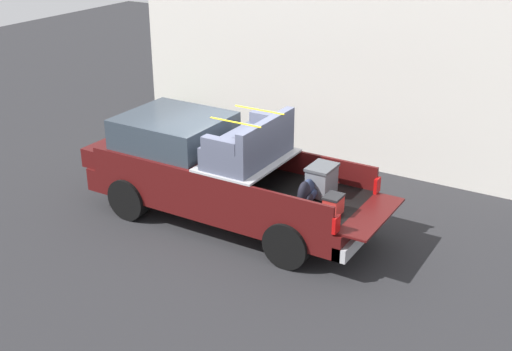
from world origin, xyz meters
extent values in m
plane|color=#262628|center=(0.00, 0.00, 0.00)|extent=(40.00, 40.00, 0.00)
cube|color=#470F0F|center=(0.00, 0.00, 0.62)|extent=(5.50, 1.92, 0.45)
cube|color=black|center=(-1.20, 0.00, 0.87)|extent=(2.80, 1.80, 0.04)
cube|color=#470F0F|center=(-1.20, 0.93, 1.10)|extent=(2.80, 0.06, 0.50)
cube|color=#470F0F|center=(-1.20, -0.93, 1.10)|extent=(2.80, 0.06, 0.50)
cube|color=#470F0F|center=(0.17, 0.00, 1.10)|extent=(0.06, 1.80, 0.50)
cube|color=#470F0F|center=(-2.88, 0.00, 0.87)|extent=(0.55, 1.80, 0.04)
cube|color=#B2B2B7|center=(-0.43, 0.00, 1.37)|extent=(1.25, 1.92, 0.04)
cube|color=#470F0F|center=(1.35, 0.00, 1.10)|extent=(2.30, 1.92, 0.50)
cube|color=#2D3842|center=(1.25, 0.00, 1.64)|extent=(1.94, 1.76, 0.58)
cube|color=#470F0F|center=(2.70, 0.00, 1.04)|extent=(0.40, 1.82, 0.38)
cube|color=#B2B2B7|center=(-2.72, 0.00, 0.52)|extent=(0.24, 1.92, 0.24)
cube|color=red|center=(-2.62, 0.88, 1.03)|extent=(0.06, 0.20, 0.28)
cube|color=red|center=(-2.62, -0.88, 1.03)|extent=(0.06, 0.20, 0.28)
cylinder|color=black|center=(1.75, 0.88, 0.42)|extent=(0.84, 0.30, 0.84)
cylinder|color=black|center=(1.75, -0.88, 0.42)|extent=(0.84, 0.30, 0.84)
cylinder|color=black|center=(-1.75, 0.88, 0.42)|extent=(0.84, 0.30, 0.84)
cylinder|color=black|center=(-1.75, -0.88, 0.42)|extent=(0.84, 0.30, 0.84)
cube|color=slate|center=(-1.77, -0.33, 1.13)|extent=(0.40, 0.55, 0.49)
cube|color=#505359|center=(-1.77, -0.33, 1.40)|extent=(0.44, 0.59, 0.05)
ellipsoid|color=#283351|center=(-1.70, 0.06, 1.09)|extent=(0.20, 0.35, 0.41)
ellipsoid|color=#283351|center=(-1.81, 0.06, 1.03)|extent=(0.09, 0.25, 0.18)
ellipsoid|color=black|center=(-1.76, 0.34, 1.13)|extent=(0.20, 0.31, 0.48)
ellipsoid|color=black|center=(-1.87, 0.34, 1.06)|extent=(0.09, 0.22, 0.21)
cube|color=red|center=(-2.30, 0.30, 1.04)|extent=(0.26, 0.34, 0.30)
cube|color=#262628|center=(-2.30, 0.30, 1.21)|extent=(0.28, 0.36, 0.04)
cube|color=#4C5166|center=(-0.43, 0.00, 1.60)|extent=(0.94, 1.81, 0.42)
cube|color=#4C5166|center=(-0.81, 0.00, 2.01)|extent=(0.16, 1.81, 0.40)
cube|color=#4C5166|center=(-0.38, 0.80, 1.92)|extent=(0.70, 0.20, 0.22)
cube|color=#4C5166|center=(-0.38, -0.80, 1.92)|extent=(0.70, 0.20, 0.22)
cube|color=yellow|center=(-0.43, 0.41, 2.22)|extent=(1.04, 0.03, 0.02)
cube|color=yellow|center=(-0.43, -0.41, 2.22)|extent=(1.04, 0.03, 0.02)
cube|color=silver|center=(-0.11, -3.99, 2.05)|extent=(10.02, 0.36, 4.10)
cylinder|color=#1E592D|center=(3.74, -2.90, 0.45)|extent=(0.56, 0.56, 0.90)
cylinder|color=#1E592D|center=(3.74, -2.90, 0.94)|extent=(0.60, 0.60, 0.08)
camera|label=1|loc=(-6.32, 9.52, 5.93)|focal=46.32mm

